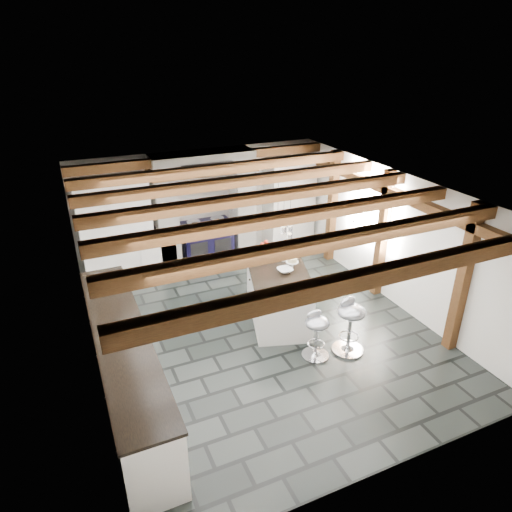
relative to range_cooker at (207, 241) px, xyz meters
name	(u,v)px	position (x,y,z in m)	size (l,w,h in m)	color
ground	(260,328)	(0.00, -2.68, -0.47)	(6.00, 6.00, 0.00)	black
room_shell	(195,242)	(-0.61, -1.26, 0.60)	(6.00, 6.03, 6.00)	white
range_cooker	(207,241)	(0.00, 0.00, 0.00)	(1.00, 0.63, 0.99)	black
kitchen_island	(278,292)	(0.42, -2.44, -0.02)	(1.39, 1.95, 1.16)	white
bar_stool_near	(350,320)	(0.95, -3.73, 0.08)	(0.51, 0.51, 0.87)	silver
bar_stool_far	(317,330)	(0.44, -3.65, -0.01)	(0.40, 0.40, 0.74)	silver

